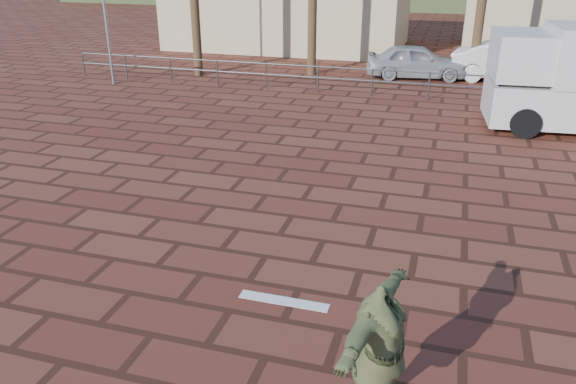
{
  "coord_description": "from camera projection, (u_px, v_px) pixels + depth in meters",
  "views": [
    {
      "loc": [
        2.8,
        -8.06,
        4.96
      ],
      "look_at": [
        0.1,
        1.05,
        0.8
      ],
      "focal_mm": 35.0,
      "sensor_mm": 36.0,
      "label": 1
    }
  ],
  "objects": [
    {
      "name": "ground",
      "position": [
        265.0,
        256.0,
        9.79
      ],
      "size": [
        120.0,
        120.0,
        0.0
      ],
      "primitive_type": "plane",
      "color": "brown",
      "rests_on": "ground"
    },
    {
      "name": "skateboarder",
      "position": [
        380.0,
        353.0,
        6.03
      ],
      "size": [
        0.9,
        2.14,
        1.69
      ],
      "primitive_type": "imported",
      "rotation": [
        0.0,
        0.0,
        1.4
      ],
      "color": "#414826",
      "rests_on": "longboard"
    },
    {
      "name": "car_silver",
      "position": [
        417.0,
        61.0,
        22.83
      ],
      "size": [
        4.2,
        2.17,
        1.37
      ],
      "primitive_type": "imported",
      "rotation": [
        0.0,
        0.0,
        1.71
      ],
      "color": "#A8ACAF",
      "rests_on": "ground"
    },
    {
      "name": "paint_stripe",
      "position": [
        284.0,
        301.0,
        8.55
      ],
      "size": [
        1.4,
        0.22,
        0.01
      ],
      "primitive_type": "cube",
      "color": "white",
      "rests_on": "ground"
    },
    {
      "name": "building_west",
      "position": [
        290.0,
        2.0,
        29.76
      ],
      "size": [
        12.6,
        7.6,
        4.5
      ],
      "color": "beige",
      "rests_on": "ground"
    },
    {
      "name": "building_east",
      "position": [
        572.0,
        0.0,
        27.77
      ],
      "size": [
        10.6,
        6.6,
        5.0
      ],
      "color": "beige",
      "rests_on": "ground"
    },
    {
      "name": "car_white",
      "position": [
        514.0,
        63.0,
        22.04
      ],
      "size": [
        4.92,
        2.3,
        1.56
      ],
      "primitive_type": "imported",
      "rotation": [
        0.0,
        0.0,
        1.43
      ],
      "color": "silver",
      "rests_on": "ground"
    },
    {
      "name": "guardrail",
      "position": [
        372.0,
        77.0,
        20.06
      ],
      "size": [
        24.06,
        0.06,
        1.0
      ],
      "color": "#47494F",
      "rests_on": "ground"
    }
  ]
}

